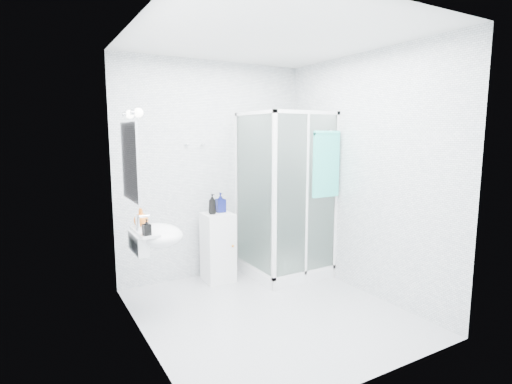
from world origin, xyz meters
TOP-DOWN VIEW (x-y plane):
  - room at (0.00, 0.00)m, footprint 2.40×2.60m
  - shower_enclosure at (0.67, 0.77)m, footprint 0.90×0.95m
  - wall_basin at (-0.99, 0.45)m, footprint 0.46×0.56m
  - mirror at (-1.19, 0.45)m, footprint 0.02×0.60m
  - vanity_lights at (-1.14, 0.45)m, footprint 0.10×0.40m
  - wall_hooks at (-0.25, 1.26)m, footprint 0.23×0.06m
  - storage_cabinet at (-0.07, 1.04)m, footprint 0.35×0.37m
  - hand_towel at (0.98, 0.37)m, footprint 0.35×0.05m
  - shampoo_bottle_a at (-0.14, 1.03)m, footprint 0.11×0.11m
  - shampoo_bottle_b at (-0.01, 1.09)m, footprint 0.11×0.12m
  - soap_dispenser_orange at (-1.07, 0.61)m, footprint 0.14×0.14m
  - soap_dispenser_black at (-1.11, 0.26)m, footprint 0.07×0.07m

SIDE VIEW (x-z plane):
  - storage_cabinet at x=-0.07m, z-range 0.00..0.82m
  - shower_enclosure at x=0.67m, z-range -0.55..1.45m
  - wall_basin at x=-0.99m, z-range 0.62..0.97m
  - soap_dispenser_black at x=-1.11m, z-range 0.86..1.01m
  - shampoo_bottle_b at x=-0.01m, z-range 0.82..1.05m
  - shampoo_bottle_a at x=-0.14m, z-range 0.82..1.06m
  - soap_dispenser_orange at x=-1.07m, z-range 0.86..1.04m
  - room at x=0.00m, z-range 0.00..2.60m
  - hand_towel at x=0.98m, z-range 1.04..1.80m
  - mirror at x=-1.19m, z-range 1.15..1.85m
  - wall_hooks at x=-0.25m, z-range 1.60..1.64m
  - vanity_lights at x=-1.14m, z-range 1.88..1.96m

